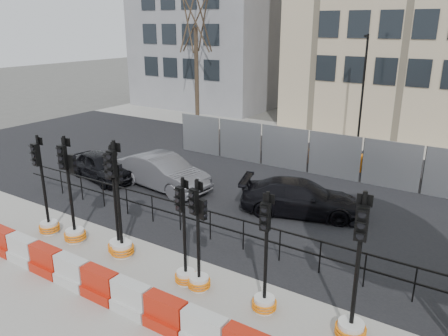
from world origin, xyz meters
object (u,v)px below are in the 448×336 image
Objects in this scene: traffic_signal_a at (47,214)px; car_a at (102,166)px; traffic_signal_d at (118,229)px; traffic_signal_h at (352,311)px; car_c at (301,198)px.

car_a is (-2.53, 4.56, -0.06)m from traffic_signal_a.
traffic_signal_d is (2.88, 0.31, 0.12)m from traffic_signal_a.
traffic_signal_a is 5.21m from car_a.
traffic_signal_d is at bearing -116.37° from car_a.
traffic_signal_a is 2.89m from traffic_signal_d.
traffic_signal_h is 13.02m from car_a.
car_c is (8.77, 1.32, 0.01)m from car_a.
traffic_signal_d is 6.92m from traffic_signal_h.
car_a is at bearing 121.07° from traffic_signal_a.
traffic_signal_d reaches higher than traffic_signal_a.
car_a is (-5.41, 4.25, -0.18)m from traffic_signal_d.
traffic_signal_a is 0.71× the size of car_c.
traffic_signal_d is at bearing 170.63° from traffic_signal_h.
traffic_signal_h is 0.89× the size of car_a.
traffic_signal_h is at bearing 4.11° from traffic_signal_a.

